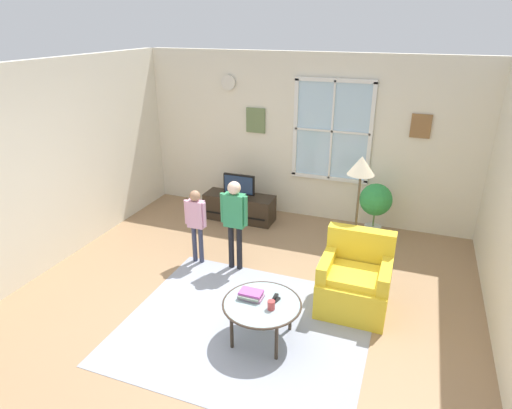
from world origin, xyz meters
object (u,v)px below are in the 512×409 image
book_stack (251,295)px  cup (271,305)px  potted_plant_by_window (375,203)px  remote_near_books (275,301)px  television (239,185)px  tv_stand (239,207)px  armchair (355,282)px  remote_near_cup (275,298)px  floor_lamp (360,178)px  coffee_table (262,305)px  person_pink_shirt (196,218)px  person_green_shirt (235,215)px

book_stack → cup: size_ratio=2.66×
book_stack → potted_plant_by_window: potted_plant_by_window is taller
remote_near_books → television: bearing=119.6°
tv_stand → cup: 3.09m
armchair → remote_near_cup: (-0.70, -0.78, 0.12)m
cup → floor_lamp: bearing=70.8°
television → coffee_table: size_ratio=0.65×
tv_stand → armchair: size_ratio=1.32×
remote_near_cup → person_pink_shirt: person_pink_shirt is taller
cup → potted_plant_by_window: bearing=76.5°
remote_near_cup → potted_plant_by_window: 2.71m
book_stack → person_green_shirt: size_ratio=0.20×
armchair → person_green_shirt: bearing=169.3°
armchair → book_stack: (-0.93, -0.85, 0.15)m
remote_near_cup → tv_stand: bearing=119.7°
book_stack → remote_near_cup: (0.23, 0.07, -0.03)m
tv_stand → remote_near_books: 2.97m
tv_stand → floor_lamp: size_ratio=0.71×
television → remote_near_cup: bearing=-60.2°
tv_stand → potted_plant_by_window: (2.14, 0.09, 0.36)m
person_green_shirt → potted_plant_by_window: person_green_shirt is taller
armchair → person_pink_shirt: (-2.14, 0.28, 0.33)m
coffee_table → armchair: bearing=48.5°
tv_stand → coffee_table: (1.35, -2.65, 0.20)m
cup → book_stack: bearing=156.9°
book_stack → cup: 0.28m
tv_stand → coffee_table: size_ratio=1.42×
coffee_table → person_green_shirt: bearing=123.8°
television → floor_lamp: bearing=-28.8°
armchair → person_green_shirt: size_ratio=0.71×
potted_plant_by_window → floor_lamp: size_ratio=0.54×
coffee_table → floor_lamp: size_ratio=0.50×
armchair → floor_lamp: 1.20m
armchair → person_green_shirt: 1.68m
armchair → floor_lamp: size_ratio=0.54×
tv_stand → floor_lamp: bearing=-28.9°
coffee_table → floor_lamp: 1.91m
floor_lamp → book_stack: bearing=-118.6°
armchair → potted_plant_by_window: size_ratio=1.01×
cup → person_pink_shirt: 1.92m
armchair → remote_near_books: 1.08m
remote_near_cup → book_stack: bearing=-164.1°
cup → floor_lamp: (0.55, 1.59, 0.86)m
armchair → cup: (-0.68, -0.95, 0.16)m
coffee_table → book_stack: 0.16m
coffee_table → floor_lamp: (0.67, 1.53, 0.93)m
person_green_shirt → floor_lamp: 1.62m
book_stack → person_pink_shirt: bearing=137.1°
book_stack → floor_lamp: floor_lamp is taller
tv_stand → armchair: bearing=-39.3°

